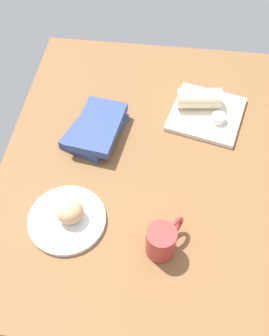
{
  "coord_description": "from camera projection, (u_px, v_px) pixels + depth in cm",
  "views": [
    {
      "loc": [
        -74.49,
        -3.9,
        101.54
      ],
      "look_at": [
        -6.22,
        4.34,
        7.0
      ],
      "focal_mm": 43.08,
      "sensor_mm": 36.0,
      "label": 1
    }
  ],
  "objects": [
    {
      "name": "coffee_mug",
      "position": [
        162.0,
        240.0,
        1.01
      ],
      "size": [
        11.34,
        9.45,
        9.39
      ],
      "color": "#B23833",
      "rests_on": "dining_table"
    },
    {
      "name": "scone_pastry",
      "position": [
        70.0,
        212.0,
        1.07
      ],
      "size": [
        9.27,
        9.57,
        6.08
      ],
      "primitive_type": "ellipsoid",
      "rotation": [
        0.0,
        0.0,
        5.14
      ],
      "color": "tan",
      "rests_on": "round_plate"
    },
    {
      "name": "sauce_cup",
      "position": [
        219.0,
        118.0,
        1.29
      ],
      "size": [
        4.48,
        4.48,
        2.42
      ],
      "color": "silver",
      "rests_on": "square_plate"
    },
    {
      "name": "breakfast_wrap",
      "position": [
        199.0,
        98.0,
        1.31
      ],
      "size": [
        8.2,
        14.72,
        6.61
      ],
      "primitive_type": "cylinder",
      "rotation": [
        1.57,
        0.0,
        3.26
      ],
      "color": "beige",
      "rests_on": "square_plate"
    },
    {
      "name": "square_plate",
      "position": [
        206.0,
        114.0,
        1.33
      ],
      "size": [
        26.96,
        26.96,
        1.6
      ],
      "primitive_type": "cube",
      "rotation": [
        0.0,
        0.0,
        -0.24
      ],
      "color": "silver",
      "rests_on": "dining_table"
    },
    {
      "name": "book_stack",
      "position": [
        97.0,
        129.0,
        1.26
      ],
      "size": [
        23.94,
        20.17,
        5.56
      ],
      "color": "#33477F",
      "rests_on": "dining_table"
    },
    {
      "name": "dining_table",
      "position": [
        151.0,
        163.0,
        1.24
      ],
      "size": [
        110.0,
        90.0,
        4.0
      ],
      "primitive_type": "cube",
      "color": "brown",
      "rests_on": "ground"
    },
    {
      "name": "round_plate",
      "position": [
        67.0,
        220.0,
        1.1
      ],
      "size": [
        21.26,
        21.26,
        1.4
      ],
      "primitive_type": "cylinder",
      "color": "white",
      "rests_on": "dining_table"
    }
  ]
}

